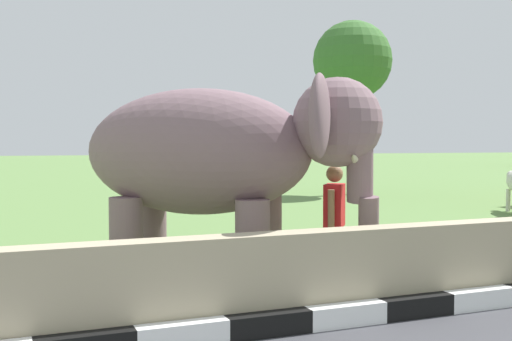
{
  "coord_description": "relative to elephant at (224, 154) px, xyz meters",
  "views": [
    {
      "loc": [
        -0.6,
        -1.77,
        1.94
      ],
      "look_at": [
        2.5,
        5.73,
        1.6
      ],
      "focal_mm": 43.96,
      "sensor_mm": 36.0,
      "label": 1
    }
  ],
  "objects": [
    {
      "name": "barrier_parapet",
      "position": [
        -0.2,
        -1.87,
        -1.31
      ],
      "size": [
        28.0,
        0.36,
        1.0
      ],
      "primitive_type": "cube",
      "color": "tan",
      "rests_on": "ground_plane"
    },
    {
      "name": "elephant",
      "position": [
        0.0,
        0.0,
        0.0
      ],
      "size": [
        3.95,
        3.59,
        2.8
      ],
      "color": "slate",
      "rests_on": "ground_plane"
    },
    {
      "name": "person_handler",
      "position": [
        1.43,
        -0.45,
        -0.88
      ],
      "size": [
        0.47,
        0.55,
        1.66
      ],
      "color": "navy",
      "rests_on": "ground_plane"
    },
    {
      "name": "tree_distant",
      "position": [
        9.83,
        13.01,
        3.29
      ],
      "size": [
        3.03,
        3.03,
        6.67
      ],
      "color": "brown",
      "rests_on": "ground_plane"
    }
  ]
}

